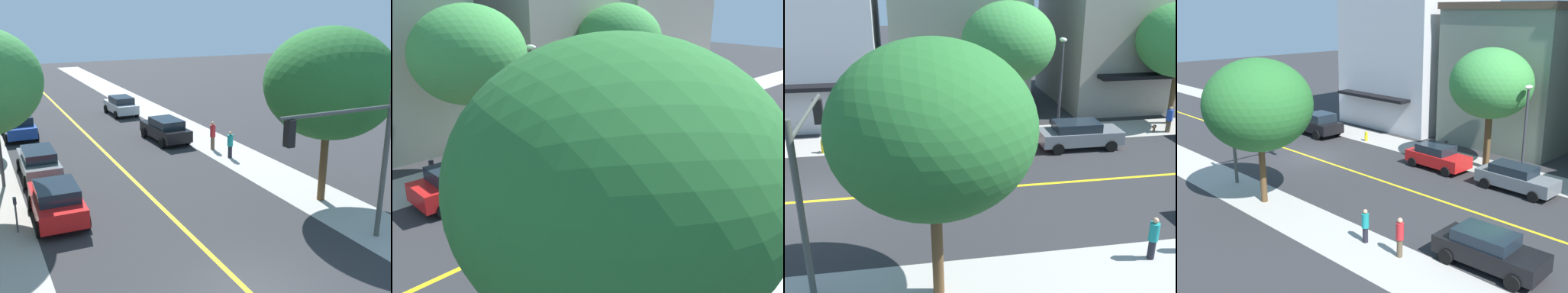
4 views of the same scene
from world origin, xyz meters
TOP-DOWN VIEW (x-y plane):
  - ground_plane at (0.00, 0.00)m, footprint 140.00×140.00m
  - sidewalk_left at (-6.91, 0.00)m, footprint 3.12×126.00m
  - sidewalk_right at (6.91, 0.00)m, footprint 3.12×126.00m
  - road_centerline_stripe at (0.00, 0.00)m, footprint 0.20×126.00m
  - pale_office_building at (-14.30, -2.40)m, footprint 11.79×10.25m
  - brick_apartment_block at (-14.31, 7.92)m, footprint 9.23×9.23m
  - street_tree_left_near at (-6.75, 10.08)m, footprint 5.28×5.28m
  - street_tree_left_far at (6.90, 4.89)m, footprint 5.67×5.67m
  - fire_hydrant at (-5.81, -0.35)m, footprint 0.44×0.24m
  - parking_meter at (-5.95, 7.38)m, footprint 0.12×0.18m
  - traffic_light_mast at (4.85, 1.10)m, footprint 4.90×0.32m
  - street_lamp at (-6.03, 13.03)m, footprint 0.70×0.36m
  - red_sedan_left_curb at (-4.32, 7.93)m, footprint 2.14×4.22m
  - black_sedan_right_curb at (4.34, 17.31)m, footprint 2.18×4.56m
  - grey_sedan_left_curb at (-4.22, 13.66)m, footprint 1.95×4.59m
  - black_pickup_truck at (-4.31, -5.08)m, footprint 2.52×5.75m
  - pedestrian_teal_shirt at (6.34, 12.23)m, footprint 0.33×0.33m
  - pedestrian_red_shirt at (6.23, 14.20)m, footprint 0.33×0.33m

SIDE VIEW (x-z plane):
  - ground_plane at x=0.00m, z-range 0.00..0.00m
  - road_centerline_stripe at x=0.00m, z-range 0.00..0.00m
  - sidewalk_left at x=-6.91m, z-range 0.00..0.01m
  - sidewalk_right at x=6.91m, z-range 0.00..0.01m
  - fire_hydrant at x=-5.81m, z-range -0.01..0.79m
  - black_sedan_right_curb at x=4.34m, z-range 0.04..1.58m
  - grey_sedan_left_curb at x=-4.22m, z-range 0.04..1.58m
  - red_sedan_left_curb at x=-4.32m, z-range 0.03..1.62m
  - pedestrian_teal_shirt at x=6.34m, z-range 0.04..1.63m
  - black_pickup_truck at x=-4.31m, z-range 0.00..1.89m
  - pedestrian_red_shirt at x=6.23m, z-range 0.06..1.83m
  - parking_meter at x=-5.95m, z-range 0.23..1.68m
  - street_lamp at x=-6.03m, z-range 0.74..6.62m
  - traffic_light_mast at x=4.85m, z-range 0.92..6.55m
  - brick_apartment_block at x=-14.31m, z-range 0.02..10.63m
  - street_tree_left_far at x=6.90m, z-range 1.45..9.20m
  - street_tree_left_near at x=-6.75m, z-range 1.65..9.49m
  - pale_office_building at x=-14.30m, z-range 0.01..15.50m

